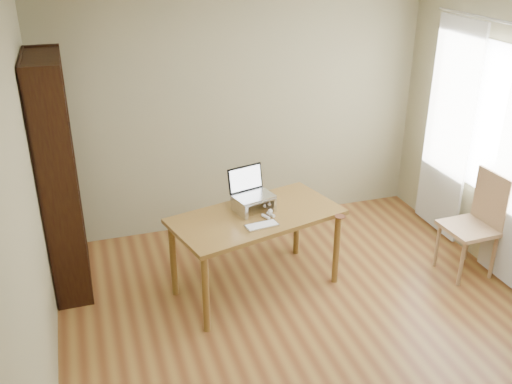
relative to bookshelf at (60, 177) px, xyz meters
name	(u,v)px	position (x,y,z in m)	size (l,w,h in m)	color
room	(335,195)	(1.86, -1.54, 0.25)	(4.04, 4.54, 2.64)	brown
bookshelf	(60,177)	(0.00, 0.00, 0.00)	(0.30, 0.90, 2.10)	black
curtains	(484,146)	(3.75, -0.75, 0.12)	(0.03, 1.90, 2.25)	white
desk	(256,224)	(1.58, -0.64, -0.39)	(1.60, 1.07, 0.75)	brown
laptop_stand	(254,202)	(1.58, -0.56, -0.22)	(0.32, 0.25, 0.13)	silver
laptop	(251,188)	(1.58, -0.50, -0.11)	(0.39, 0.36, 0.24)	silver
keyboard	(262,226)	(1.55, -0.86, -0.29)	(0.29, 0.15, 0.02)	silver
coaster	(340,216)	(2.25, -0.90, -0.30)	(0.09, 0.09, 0.01)	#4E2F1A
cat	(255,203)	(1.60, -0.53, -0.24)	(0.23, 0.47, 0.14)	#463E37
chair	(477,220)	(3.61, -0.99, -0.51)	(0.46, 0.46, 1.00)	#A58559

